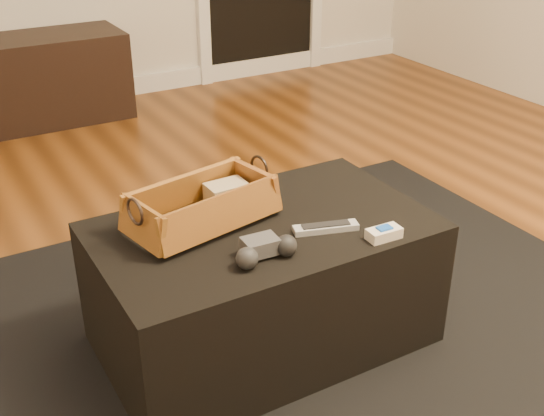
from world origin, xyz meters
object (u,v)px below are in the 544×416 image
media_cabinet (14,83)px  ottoman (263,284)px  wicker_basket (202,208)px  cream_gadget (384,233)px  silver_remote (326,227)px  tv_remote (200,220)px  game_controller (264,249)px

media_cabinet → ottoman: 2.49m
media_cabinet → ottoman: size_ratio=1.28×
media_cabinet → ottoman: media_cabinet is taller
wicker_basket → cream_gadget: size_ratio=4.73×
media_cabinet → silver_remote: (0.39, -2.60, 0.19)m
media_cabinet → cream_gadget: bearing=-79.3°
media_cabinet → tv_remote: bearing=-88.0°
wicker_basket → cream_gadget: wicker_basket is taller
cream_gadget → game_controller: bearing=168.4°
ottoman → wicker_basket: bearing=147.6°
media_cabinet → cream_gadget: 2.78m
silver_remote → cream_gadget: (0.12, -0.12, 0.01)m
game_controller → cream_gadget: (0.35, -0.07, -0.01)m
tv_remote → game_controller: game_controller is taller
game_controller → silver_remote: 0.24m
ottoman → tv_remote: 0.30m
wicker_basket → game_controller: (0.06, -0.27, -0.02)m
tv_remote → wicker_basket: wicker_basket is taller
ottoman → silver_remote: size_ratio=5.07×
wicker_basket → cream_gadget: bearing=-39.5°
media_cabinet → cream_gadget: (0.51, -2.73, 0.20)m
tv_remote → wicker_basket: bearing=30.9°
wicker_basket → cream_gadget: 0.54m
tv_remote → cream_gadget: tv_remote is taller
ottoman → cream_gadget: (0.26, -0.24, 0.23)m
tv_remote → ottoman: bearing=-41.4°
media_cabinet → game_controller: 2.67m
game_controller → cream_gadget: size_ratio=1.84×
cream_gadget → wicker_basket: bearing=140.5°
media_cabinet → tv_remote: media_cabinet is taller
game_controller → silver_remote: bearing=11.8°
ottoman → wicker_basket: size_ratio=2.07×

